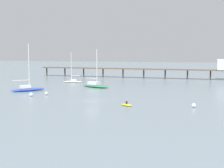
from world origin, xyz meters
TOP-DOWN VIEW (x-y plane):
  - ground_plane at (0.00, 0.00)m, footprint 400.00×400.00m
  - pier at (15.01, 54.54)m, footprint 71.52×8.24m
  - sailboat_blue at (-20.20, 11.96)m, footprint 7.61×7.37m
  - sailboat_green at (-5.66, 23.71)m, footprint 8.91×6.01m
  - sailboat_cream at (-16.08, 34.77)m, footprint 6.30×1.59m
  - dinghy_yellow at (8.00, -4.16)m, footprint 2.68×2.27m
  - mooring_buoy_outer at (-15.13, 3.60)m, footprint 0.84×0.84m
  - mooring_buoy_far at (20.27, -3.42)m, footprint 0.79×0.79m
  - mooring_buoy_mid at (-12.75, 6.53)m, footprint 0.73×0.73m

SIDE VIEW (x-z plane):
  - ground_plane at x=0.00m, z-range 0.00..0.00m
  - dinghy_yellow at x=8.00m, z-range -0.35..0.79m
  - mooring_buoy_mid at x=-12.75m, z-range 0.00..0.73m
  - mooring_buoy_far at x=20.27m, z-range 0.00..0.79m
  - mooring_buoy_outer at x=-15.13m, z-range 0.00..0.84m
  - sailboat_cream at x=-16.08m, z-range -4.17..5.46m
  - sailboat_green at x=-5.66m, z-range -4.59..5.92m
  - sailboat_blue at x=-20.20m, z-range -5.25..6.72m
  - pier at x=15.01m, z-range 0.63..7.70m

